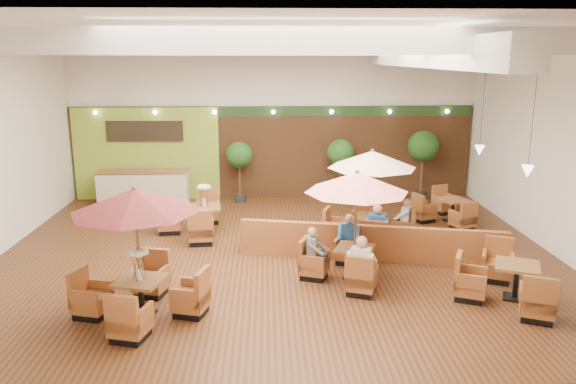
{
  "coord_description": "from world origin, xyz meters",
  "views": [
    {
      "loc": [
        -0.25,
        -13.51,
        4.91
      ],
      "look_at": [
        0.3,
        0.5,
        1.5
      ],
      "focal_mm": 35.0,
      "sensor_mm": 36.0,
      "label": 1
    }
  ],
  "objects_px": {
    "service_counter": "(144,188)",
    "diner_2": "(314,247)",
    "table_1": "(354,201)",
    "table_2": "(371,179)",
    "table_5": "(444,211)",
    "booth_divider": "(370,243)",
    "table_3": "(195,217)",
    "topiary_1": "(341,155)",
    "diner_0": "(362,259)",
    "topiary_2": "(423,149)",
    "table_0": "(137,229)",
    "table_4": "(502,283)",
    "diner_3": "(377,224)",
    "topiary_0": "(239,157)",
    "diner_1": "(349,234)",
    "diner_4": "(404,215)"
  },
  "relations": [
    {
      "from": "table_2",
      "to": "table_5",
      "type": "distance_m",
      "value": 3.48
    },
    {
      "from": "table_2",
      "to": "topiary_2",
      "type": "height_order",
      "value": "table_2"
    },
    {
      "from": "service_counter",
      "to": "diner_2",
      "type": "height_order",
      "value": "diner_2"
    },
    {
      "from": "table_0",
      "to": "table_4",
      "type": "xyz_separation_m",
      "value": [
        7.29,
        0.49,
        -1.4
      ]
    },
    {
      "from": "service_counter",
      "to": "table_0",
      "type": "height_order",
      "value": "table_0"
    },
    {
      "from": "diner_0",
      "to": "diner_3",
      "type": "height_order",
      "value": "diner_0"
    },
    {
      "from": "service_counter",
      "to": "booth_divider",
      "type": "relative_size",
      "value": 0.46
    },
    {
      "from": "diner_3",
      "to": "service_counter",
      "type": "bearing_deg",
      "value": 155.85
    },
    {
      "from": "service_counter",
      "to": "diner_3",
      "type": "relative_size",
      "value": 3.56
    },
    {
      "from": "topiary_2",
      "to": "diner_4",
      "type": "height_order",
      "value": "topiary_2"
    },
    {
      "from": "table_2",
      "to": "diner_4",
      "type": "distance_m",
      "value": 1.37
    },
    {
      "from": "table_0",
      "to": "diner_4",
      "type": "relative_size",
      "value": 3.62
    },
    {
      "from": "table_1",
      "to": "diner_3",
      "type": "relative_size",
      "value": 3.07
    },
    {
      "from": "booth_divider",
      "to": "table_5",
      "type": "relative_size",
      "value": 2.59
    },
    {
      "from": "diner_1",
      "to": "table_0",
      "type": "bearing_deg",
      "value": 41.62
    },
    {
      "from": "table_4",
      "to": "topiary_0",
      "type": "distance_m",
      "value": 10.09
    },
    {
      "from": "topiary_0",
      "to": "table_0",
      "type": "bearing_deg",
      "value": -99.94
    },
    {
      "from": "table_0",
      "to": "diner_1",
      "type": "xyz_separation_m",
      "value": [
        4.41,
        2.66,
        -1.01
      ]
    },
    {
      "from": "table_1",
      "to": "table_4",
      "type": "height_order",
      "value": "table_1"
    },
    {
      "from": "booth_divider",
      "to": "table_2",
      "type": "relative_size",
      "value": 2.47
    },
    {
      "from": "topiary_0",
      "to": "diner_2",
      "type": "bearing_deg",
      "value": -74.08
    },
    {
      "from": "service_counter",
      "to": "table_5",
      "type": "distance_m",
      "value": 9.84
    },
    {
      "from": "service_counter",
      "to": "topiary_0",
      "type": "bearing_deg",
      "value": 3.54
    },
    {
      "from": "booth_divider",
      "to": "topiary_1",
      "type": "xyz_separation_m",
      "value": [
        0.01,
        5.85,
        1.16
      ]
    },
    {
      "from": "table_2",
      "to": "table_5",
      "type": "height_order",
      "value": "table_2"
    },
    {
      "from": "table_2",
      "to": "topiary_0",
      "type": "height_order",
      "value": "table_2"
    },
    {
      "from": "diner_1",
      "to": "table_5",
      "type": "bearing_deg",
      "value": -124.58
    },
    {
      "from": "topiary_1",
      "to": "diner_0",
      "type": "xyz_separation_m",
      "value": [
        -0.57,
        -7.84,
        -0.83
      ]
    },
    {
      "from": "table_5",
      "to": "diner_0",
      "type": "xyz_separation_m",
      "value": [
        -3.42,
        -5.24,
        0.45
      ]
    },
    {
      "from": "diner_1",
      "to": "diner_3",
      "type": "bearing_deg",
      "value": -129.72
    },
    {
      "from": "topiary_1",
      "to": "table_5",
      "type": "bearing_deg",
      "value": -42.37
    },
    {
      "from": "table_5",
      "to": "table_1",
      "type": "bearing_deg",
      "value": -150.04
    },
    {
      "from": "service_counter",
      "to": "diner_3",
      "type": "bearing_deg",
      "value": -36.58
    },
    {
      "from": "booth_divider",
      "to": "table_0",
      "type": "height_order",
      "value": "table_0"
    },
    {
      "from": "table_4",
      "to": "table_0",
      "type": "bearing_deg",
      "value": -152.46
    },
    {
      "from": "table_4",
      "to": "topiary_2",
      "type": "distance_m",
      "value": 8.33
    },
    {
      "from": "table_3",
      "to": "topiary_1",
      "type": "relative_size",
      "value": 1.25
    },
    {
      "from": "table_5",
      "to": "topiary_2",
      "type": "xyz_separation_m",
      "value": [
        -0.02,
        2.6,
        1.48
      ]
    },
    {
      "from": "topiary_2",
      "to": "diner_0",
      "type": "xyz_separation_m",
      "value": [
        -3.4,
        -7.84,
        -1.04
      ]
    },
    {
      "from": "table_4",
      "to": "table_5",
      "type": "relative_size",
      "value": 1.09
    },
    {
      "from": "table_0",
      "to": "table_1",
      "type": "distance_m",
      "value": 4.69
    },
    {
      "from": "diner_4",
      "to": "diner_0",
      "type": "bearing_deg",
      "value": 179.99
    },
    {
      "from": "table_3",
      "to": "diner_4",
      "type": "xyz_separation_m",
      "value": [
        5.73,
        -0.97,
        0.28
      ]
    },
    {
      "from": "table_1",
      "to": "diner_2",
      "type": "bearing_deg",
      "value": -159.82
    },
    {
      "from": "booth_divider",
      "to": "topiary_0",
      "type": "xyz_separation_m",
      "value": [
        -3.45,
        5.85,
        1.11
      ]
    },
    {
      "from": "booth_divider",
      "to": "topiary_0",
      "type": "relative_size",
      "value": 3.11
    },
    {
      "from": "table_3",
      "to": "table_0",
      "type": "bearing_deg",
      "value": -100.54
    },
    {
      "from": "table_1",
      "to": "diner_4",
      "type": "bearing_deg",
      "value": 74.57
    },
    {
      "from": "table_0",
      "to": "table_1",
      "type": "xyz_separation_m",
      "value": [
        4.35,
        1.75,
        0.05
      ]
    },
    {
      "from": "table_3",
      "to": "topiary_2",
      "type": "bearing_deg",
      "value": 18.85
    }
  ]
}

